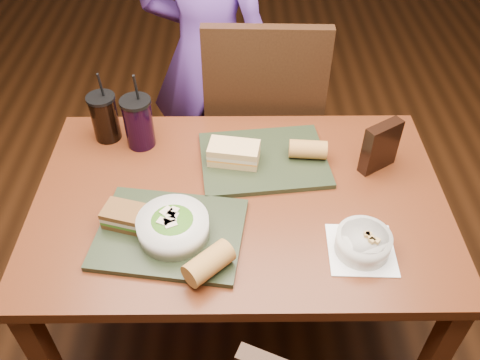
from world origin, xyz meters
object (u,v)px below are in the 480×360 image
(baguette_far, at_px, (308,149))
(tray_far, at_px, (264,160))
(cup_cola, at_px, (105,117))
(cup_berry, at_px, (139,122))
(diner, at_px, (208,57))
(salad_bowl, at_px, (173,226))
(soup_bowl, at_px, (363,242))
(sandwich_near, at_px, (125,216))
(sandwich_far, at_px, (234,153))
(dining_table, at_px, (240,215))
(tray_near, at_px, (170,233))
(baguette_near, at_px, (209,263))
(chair_far, at_px, (262,119))
(chip_bag, at_px, (380,147))

(baguette_far, bearing_deg, tray_far, -177.99)
(cup_cola, xyz_separation_m, cup_berry, (0.12, -0.04, 0.01))
(baguette_far, bearing_deg, diner, 118.59)
(salad_bowl, bearing_deg, soup_bowl, -5.45)
(sandwich_near, relative_size, sandwich_far, 0.78)
(dining_table, height_order, tray_far, tray_far)
(sandwich_near, height_order, baguette_far, baguette_far)
(dining_table, bearing_deg, soup_bowl, -32.74)
(tray_near, bearing_deg, dining_table, 38.12)
(diner, height_order, baguette_far, diner)
(dining_table, relative_size, baguette_near, 9.46)
(cup_cola, relative_size, cup_berry, 0.94)
(diner, distance_m, baguette_far, 0.75)
(chair_far, bearing_deg, baguette_far, -73.55)
(soup_bowl, bearing_deg, dining_table, 147.26)
(diner, relative_size, chip_bag, 8.87)
(cup_cola, bearing_deg, cup_berry, -17.21)
(baguette_far, xyz_separation_m, cup_cola, (-0.70, 0.13, 0.04))
(tray_far, relative_size, salad_bowl, 2.04)
(chair_far, xyz_separation_m, cup_berry, (-0.44, -0.34, 0.25))
(chair_far, relative_size, salad_bowl, 5.22)
(baguette_near, bearing_deg, cup_berry, 114.51)
(tray_near, bearing_deg, soup_bowl, -6.23)
(sandwich_far, height_order, chip_bag, chip_bag)
(dining_table, relative_size, tray_near, 3.10)
(tray_far, relative_size, sandwich_far, 2.35)
(baguette_far, bearing_deg, soup_bowl, -73.54)
(tray_far, bearing_deg, cup_cola, 165.78)
(cup_cola, bearing_deg, diner, 57.34)
(diner, bearing_deg, tray_far, 117.28)
(chair_far, distance_m, chip_bag, 0.64)
(tray_near, height_order, salad_bowl, salad_bowl)
(cup_cola, distance_m, chip_bag, 0.94)
(tray_far, height_order, baguette_far, baguette_far)
(tray_far, height_order, cup_berry, cup_berry)
(chair_far, xyz_separation_m, tray_near, (-0.30, -0.77, 0.16))
(chair_far, distance_m, sandwich_far, 0.52)
(diner, height_order, tray_near, diner)
(dining_table, xyz_separation_m, sandwich_far, (-0.02, 0.15, 0.14))
(chair_far, distance_m, baguette_far, 0.50)
(soup_bowl, bearing_deg, sandwich_near, 172.09)
(tray_far, distance_m, cup_cola, 0.57)
(tray_far, bearing_deg, baguette_far, 2.01)
(chair_far, bearing_deg, soup_bowl, -73.55)
(chair_far, height_order, tray_far, chair_far)
(tray_near, distance_m, cup_berry, 0.46)
(chair_far, distance_m, salad_bowl, 0.86)
(salad_bowl, height_order, chip_bag, chip_bag)
(baguette_far, bearing_deg, salad_bowl, -141.14)
(diner, bearing_deg, sandwich_near, 87.36)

